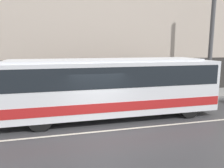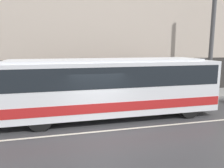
% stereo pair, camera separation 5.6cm
% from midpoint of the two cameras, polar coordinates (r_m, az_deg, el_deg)
% --- Properties ---
extents(ground_plane, '(60.00, 60.00, 0.00)m').
position_cam_midpoint_polar(ground_plane, '(9.89, -3.13, -12.27)').
color(ground_plane, '#38383A').
extents(sidewalk, '(60.00, 2.91, 0.15)m').
position_cam_midpoint_polar(sidewalk, '(15.01, -7.20, -4.35)').
color(sidewalk, gray).
rests_on(sidewalk, ground_plane).
extents(building_facade, '(60.00, 0.35, 13.75)m').
position_cam_midpoint_polar(building_facade, '(16.43, -8.47, 19.98)').
color(building_facade, '#B7A899').
rests_on(building_facade, ground_plane).
extents(lane_stripe, '(54.00, 0.14, 0.01)m').
position_cam_midpoint_polar(lane_stripe, '(9.89, -3.13, -12.25)').
color(lane_stripe, beige).
rests_on(lane_stripe, ground_plane).
extents(transit_bus, '(11.49, 2.58, 3.08)m').
position_cam_midpoint_polar(transit_bus, '(11.30, -1.19, -0.29)').
color(transit_bus, silver).
rests_on(transit_bus, ground_plane).
extents(utility_pole_near, '(0.30, 0.30, 8.28)m').
position_cam_midpoint_polar(utility_pole_near, '(17.26, 24.42, 10.82)').
color(utility_pole_near, '#4C4C4F').
rests_on(utility_pole_near, sidewalk).
extents(pedestrian_waiting, '(0.36, 0.36, 1.73)m').
position_cam_midpoint_polar(pedestrian_waiting, '(14.11, -4.90, -1.52)').
color(pedestrian_waiting, '#1E5933').
rests_on(pedestrian_waiting, sidewalk).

